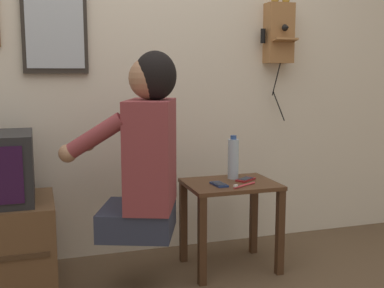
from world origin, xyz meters
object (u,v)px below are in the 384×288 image
wall_mirror (54,20)px  cell_phone_spare (246,179)px  toothbrush (243,185)px  person (146,150)px  wall_phone_antique (279,33)px  water_bottle (233,158)px  cell_phone_held (219,184)px

wall_mirror → cell_phone_spare: size_ratio=4.32×
cell_phone_spare → toothbrush: (-0.08, -0.13, 0.00)m
person → wall_phone_antique: bearing=-42.2°
wall_phone_antique → person: bearing=-153.3°
water_bottle → wall_phone_antique: bearing=33.4°
person → toothbrush: size_ratio=5.55×
toothbrush → person: bearing=62.7°
person → cell_phone_spare: 0.67m
person → cell_phone_spare: bearing=-55.1°
water_bottle → toothbrush: size_ratio=1.53×
cell_phone_spare → wall_phone_antique: bearing=99.4°
wall_phone_antique → wall_mirror: wall_mirror is taller
wall_mirror → cell_phone_held: size_ratio=4.60×
toothbrush → cell_phone_held: bearing=31.4°
wall_phone_antique → cell_phone_spare: 1.00m
wall_mirror → water_bottle: bearing=-18.3°
person → wall_mirror: 0.95m
cell_phone_held → wall_mirror: bearing=146.5°
wall_phone_antique → cell_phone_spare: (-0.37, -0.35, -0.86)m
cell_phone_held → cell_phone_spare: bearing=15.4°
water_bottle → toothbrush: bearing=-97.0°
wall_mirror → cell_phone_spare: bearing=-20.9°
wall_phone_antique → wall_mirror: bearing=178.3°
wall_phone_antique → cell_phone_spare: wall_phone_antique is taller
wall_phone_antique → cell_phone_held: bearing=-143.5°
wall_phone_antique → water_bottle: wall_phone_antique is taller
person → cell_phone_spare: (0.62, 0.15, -0.22)m
wall_phone_antique → water_bottle: size_ratio=3.12×
wall_mirror → toothbrush: size_ratio=3.55×
wall_mirror → wall_phone_antique: bearing=-1.7°
wall_mirror → cell_phone_held: bearing=-29.0°
cell_phone_spare → toothbrush: toothbrush is taller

